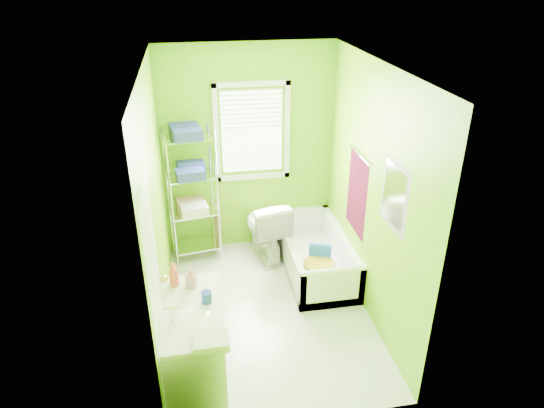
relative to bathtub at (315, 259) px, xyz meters
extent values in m
plane|color=silver|center=(-0.69, -0.65, -0.16)|extent=(2.90, 2.90, 0.00)
cube|color=#63A307|center=(-0.69, 0.80, 1.14)|extent=(2.10, 0.04, 2.60)
cube|color=#63A307|center=(-0.69, -2.10, 1.14)|extent=(2.10, 0.04, 2.60)
cube|color=#63A307|center=(-1.74, -0.65, 1.14)|extent=(0.04, 2.90, 2.60)
cube|color=#63A307|center=(0.36, -0.65, 1.14)|extent=(0.04, 2.90, 2.60)
cube|color=white|center=(-0.69, -0.65, 2.44)|extent=(2.10, 2.90, 0.04)
cube|color=white|center=(-0.64, 0.79, 1.39)|extent=(0.74, 0.01, 1.01)
cube|color=white|center=(-0.64, 0.77, 0.81)|extent=(0.92, 0.05, 0.06)
cube|color=white|center=(-0.64, 0.77, 1.97)|extent=(0.92, 0.05, 0.06)
cube|color=white|center=(-1.07, 0.77, 1.39)|extent=(0.06, 0.05, 1.22)
cube|color=white|center=(-0.21, 0.77, 1.39)|extent=(0.06, 0.05, 1.22)
cube|color=white|center=(-0.64, 0.76, 1.68)|extent=(0.72, 0.02, 0.50)
cube|color=white|center=(-1.73, -1.65, 0.84)|extent=(0.02, 0.80, 2.00)
sphere|color=gold|center=(-1.69, -1.32, 0.84)|extent=(0.07, 0.07, 0.07)
cube|color=#48081E|center=(0.35, -0.30, 0.99)|extent=(0.02, 0.58, 0.90)
cylinder|color=silver|center=(0.33, -0.30, 1.44)|extent=(0.02, 0.62, 0.02)
cube|color=#CC5972|center=(0.35, -1.20, 1.39)|extent=(0.02, 0.54, 0.64)
cube|color=white|center=(0.34, -1.20, 1.39)|extent=(0.01, 0.44, 0.54)
cube|color=white|center=(0.00, 0.02, -0.11)|extent=(0.72, 1.55, 0.10)
cube|color=white|center=(-0.33, 0.02, 0.07)|extent=(0.07, 1.55, 0.47)
cube|color=white|center=(0.33, 0.02, 0.07)|extent=(0.07, 1.55, 0.47)
cube|color=white|center=(0.00, -0.72, 0.07)|extent=(0.72, 0.07, 0.47)
cube|color=white|center=(0.00, 0.76, 0.07)|extent=(0.72, 0.07, 0.47)
cylinder|color=white|center=(0.00, -0.72, 0.31)|extent=(0.72, 0.07, 0.07)
cylinder|color=blue|center=(0.00, -0.18, -0.02)|extent=(0.38, 0.38, 0.07)
cylinder|color=gold|center=(0.00, -0.18, 0.04)|extent=(0.36, 0.36, 0.06)
cube|color=blue|center=(0.05, -0.04, 0.10)|extent=(0.27, 0.13, 0.25)
imported|color=white|center=(-0.54, 0.43, 0.25)|extent=(0.59, 0.87, 0.82)
cube|color=white|center=(-1.49, -1.48, 0.20)|extent=(0.50, 1.00, 0.73)
cube|color=silver|center=(-1.49, -1.48, 0.59)|extent=(0.53, 1.03, 0.05)
ellipsoid|color=white|center=(-1.47, -1.62, 0.59)|extent=(0.34, 0.45, 0.12)
cylinder|color=silver|center=(-1.63, -1.62, 0.69)|extent=(0.03, 0.03, 0.16)
cylinder|color=silver|center=(-1.63, -1.62, 0.76)|extent=(0.12, 0.02, 0.02)
imported|color=#E15142|center=(-1.62, -1.11, 0.73)|extent=(0.13, 0.13, 0.24)
imported|color=#C47F93|center=(-1.46, -1.14, 0.72)|extent=(0.11, 0.11, 0.20)
cylinder|color=navy|center=(-1.35, -1.40, 0.67)|extent=(0.09, 0.09, 0.10)
cube|color=silver|center=(-1.34, -1.93, 0.65)|extent=(0.27, 0.21, 0.07)
cylinder|color=silver|center=(-1.65, 0.37, 0.69)|extent=(0.02, 0.02, 1.70)
cylinder|color=silver|center=(-1.70, 0.70, 0.69)|extent=(0.02, 0.02, 1.70)
cylinder|color=silver|center=(-1.11, 0.45, 0.69)|extent=(0.02, 0.02, 1.70)
cylinder|color=silver|center=(-1.16, 0.78, 0.69)|extent=(0.02, 0.02, 1.70)
cube|color=silver|center=(-1.40, 0.57, 0.00)|extent=(0.61, 0.43, 0.02)
cube|color=silver|center=(-1.40, 0.57, 0.48)|extent=(0.61, 0.43, 0.02)
cube|color=silver|center=(-1.40, 0.57, 0.96)|extent=(0.61, 0.43, 0.02)
cube|color=silver|center=(-1.40, 0.57, 1.43)|extent=(0.61, 0.43, 0.02)
cube|color=#283992|center=(-1.40, 0.47, 1.50)|extent=(0.35, 0.26, 0.12)
cube|color=#283992|center=(-1.44, 0.70, 1.50)|extent=(0.35, 0.26, 0.12)
cube|color=#283992|center=(-1.41, 0.47, 1.02)|extent=(0.35, 0.26, 0.12)
cube|color=#283992|center=(-1.40, 0.70, 1.02)|extent=(0.35, 0.26, 0.12)
cube|color=silver|center=(-1.40, 0.49, 0.54)|extent=(0.35, 0.26, 0.12)
cube|color=#D08E92|center=(-1.45, 0.71, 0.54)|extent=(0.35, 0.26, 0.12)
cube|color=#D08E92|center=(-1.12, 0.62, 0.22)|extent=(0.07, 0.30, 0.53)
camera|label=1|loc=(-1.37, -4.78, 3.23)|focal=32.00mm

